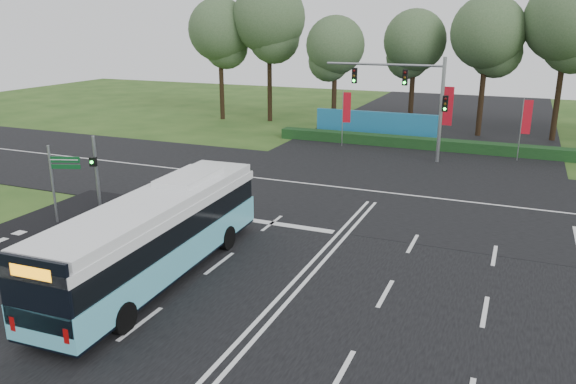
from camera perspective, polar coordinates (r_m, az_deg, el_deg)
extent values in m
plane|color=#274918|center=(21.01, 0.97, -8.79)|extent=(120.00, 120.00, 0.00)
cube|color=black|center=(21.00, 0.97, -8.74)|extent=(20.00, 120.00, 0.04)
cube|color=black|center=(31.74, 9.06, 0.01)|extent=(120.00, 14.00, 0.05)
cube|color=gray|center=(24.24, -24.87, -6.69)|extent=(0.25, 18.00, 0.12)
cube|color=#5DC1D8|center=(21.21, -13.03, -5.90)|extent=(2.94, 11.85, 1.08)
cube|color=black|center=(21.40, -12.94, -7.11)|extent=(2.91, 11.79, 0.29)
cube|color=black|center=(20.86, -13.21, -3.41)|extent=(2.83, 11.67, 0.93)
cube|color=white|center=(20.67, -13.31, -1.88)|extent=(2.94, 11.85, 0.34)
cube|color=white|center=(20.56, -13.38, -0.98)|extent=(2.87, 11.37, 0.34)
cube|color=white|center=(22.47, -10.01, 1.51)|extent=(1.69, 3.00, 0.24)
cube|color=black|center=(16.73, -24.28, -9.53)|extent=(2.38, 0.22, 2.15)
cube|color=orange|center=(16.43, -24.66, -7.43)|extent=(1.37, 0.12, 0.34)
cylinder|color=black|center=(24.59, -10.97, -3.92)|extent=(0.32, 1.03, 1.02)
cylinder|color=black|center=(23.53, -6.18, -4.66)|extent=(0.32, 1.03, 1.02)
cylinder|color=black|center=(19.46, -21.87, -10.62)|extent=(0.32, 1.03, 1.02)
cylinder|color=black|center=(18.11, -16.34, -12.17)|extent=(0.32, 1.03, 1.02)
cylinder|color=gray|center=(28.93, -18.82, 1.62)|extent=(0.16, 0.16, 3.90)
cube|color=black|center=(28.63, -19.19, 2.92)|extent=(0.35, 0.27, 0.45)
sphere|color=#19F233|center=(28.56, -19.32, 2.88)|extent=(0.16, 0.16, 0.16)
cylinder|color=gray|center=(28.20, -22.77, 0.66)|extent=(0.11, 0.11, 3.75)
cube|color=#0C451D|center=(27.60, -21.75, 3.07)|extent=(1.35, 0.52, 0.28)
cube|color=#0C451D|center=(27.68, -21.67, 2.41)|extent=(1.35, 0.52, 0.21)
cube|color=white|center=(27.58, -21.80, 3.06)|extent=(1.24, 0.44, 0.04)
cylinder|color=gray|center=(42.94, 5.56, 7.38)|extent=(0.07, 0.07, 4.22)
cube|color=red|center=(42.78, 6.01, 8.54)|extent=(0.56, 0.16, 2.25)
cylinder|color=gray|center=(41.09, 15.33, 6.98)|extent=(0.08, 0.08, 5.00)
cube|color=red|center=(40.87, 15.95, 8.38)|extent=(0.67, 0.08, 2.67)
cylinder|color=gray|center=(41.25, 22.55, 5.82)|extent=(0.07, 0.07, 4.27)
cube|color=red|center=(41.13, 23.12, 7.01)|extent=(0.57, 0.09, 2.28)
cylinder|color=gray|center=(38.84, 15.28, 7.95)|extent=(0.24, 0.24, 7.00)
cylinder|color=gray|center=(39.25, 9.69, 12.65)|extent=(8.00, 0.16, 0.16)
cube|color=black|center=(39.00, 11.82, 11.33)|extent=(0.32, 0.28, 1.05)
cube|color=black|center=(39.82, 6.78, 11.66)|extent=(0.32, 0.28, 1.05)
cube|color=black|center=(38.74, 15.70, 8.64)|extent=(0.32, 0.28, 1.05)
cube|color=#123216|center=(43.56, 13.10, 4.86)|extent=(22.00, 1.20, 0.80)
cube|color=#1D6F9E|center=(46.64, 8.85, 6.74)|extent=(10.00, 0.30, 2.20)
cylinder|color=black|center=(55.79, -6.79, 11.48)|extent=(0.44, 0.44, 8.05)
sphere|color=#37502F|center=(55.56, -6.95, 16.05)|extent=(5.94, 5.94, 5.94)
cylinder|color=black|center=(54.28, -1.89, 11.98)|extent=(0.44, 0.44, 9.08)
sphere|color=#37502F|center=(54.09, -1.94, 17.29)|extent=(6.69, 6.69, 6.69)
cylinder|color=black|center=(50.55, 4.72, 10.33)|extent=(0.44, 0.44, 6.88)
sphere|color=#37502F|center=(50.27, 4.83, 14.64)|extent=(5.07, 5.07, 5.07)
cylinder|color=black|center=(51.38, 12.48, 10.31)|extent=(0.44, 0.44, 7.26)
sphere|color=#37502F|center=(51.11, 12.77, 14.78)|extent=(5.35, 5.35, 5.35)
cylinder|color=black|center=(49.40, 19.13, 9.96)|extent=(0.44, 0.44, 7.96)
sphere|color=#37502F|center=(49.14, 19.63, 15.05)|extent=(5.87, 5.87, 5.87)
cylinder|color=black|center=(49.51, 25.85, 9.75)|extent=(0.44, 0.44, 8.85)
sphere|color=#37502F|center=(49.29, 26.59, 15.37)|extent=(6.52, 6.52, 6.52)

